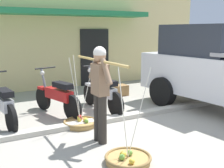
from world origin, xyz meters
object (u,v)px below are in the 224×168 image
at_px(wooden_crate, 120,90).
at_px(motorcycle_third_in_row, 57,96).
at_px(fruit_basket_right_side, 128,159).
at_px(motorcycle_second_in_row, 2,105).
at_px(motorcycle_end_of_row, 103,93).
at_px(fruit_vendor, 100,88).
at_px(fruit_basket_left_side, 80,122).

bearing_deg(wooden_crate, motorcycle_third_in_row, -155.81).
height_order(fruit_basket_right_side, motorcycle_third_in_row, fruit_basket_right_side).
xyz_separation_m(motorcycle_second_in_row, motorcycle_third_in_row, (1.23, 0.15, 0.00)).
distance_m(motorcycle_second_in_row, motorcycle_end_of_row, 2.32).
relative_size(fruit_vendor, motorcycle_third_in_row, 1.05).
bearing_deg(fruit_basket_right_side, motorcycle_second_in_row, 117.09).
bearing_deg(wooden_crate, fruit_vendor, -126.25).
xyz_separation_m(fruit_basket_right_side, motorcycle_third_in_row, (-0.15, 2.84, 0.38)).
bearing_deg(motorcycle_end_of_row, motorcycle_second_in_row, 179.39).
bearing_deg(fruit_vendor, fruit_basket_left_side, 89.31).
distance_m(fruit_vendor, fruit_basket_left_side, 1.30).
height_order(fruit_basket_left_side, wooden_crate, fruit_basket_left_side).
bearing_deg(fruit_basket_left_side, motorcycle_third_in_row, 99.95).
distance_m(motorcycle_second_in_row, wooden_crate, 3.74).
height_order(fruit_basket_left_side, fruit_basket_right_side, same).
relative_size(motorcycle_second_in_row, motorcycle_end_of_row, 1.00).
distance_m(fruit_vendor, motorcycle_third_in_row, 1.97).
xyz_separation_m(fruit_basket_left_side, wooden_crate, (2.14, 1.99, 0.09)).
relative_size(fruit_vendor, motorcycle_second_in_row, 1.03).
xyz_separation_m(fruit_vendor, fruit_basket_right_side, (-0.01, -0.94, -0.91)).
xyz_separation_m(motorcycle_end_of_row, wooden_crate, (1.22, 1.21, -0.29)).
xyz_separation_m(fruit_vendor, motorcycle_end_of_row, (0.93, 1.72, -0.53)).
relative_size(fruit_basket_left_side, fruit_basket_right_side, 1.00).
relative_size(fruit_vendor, fruit_basket_left_side, 1.29).
xyz_separation_m(fruit_basket_left_side, motorcycle_end_of_row, (0.92, 0.78, 0.38)).
height_order(fruit_vendor, motorcycle_end_of_row, fruit_vendor).
distance_m(motorcycle_third_in_row, wooden_crate, 2.55).
distance_m(fruit_basket_left_side, motorcycle_second_in_row, 1.66).
height_order(fruit_basket_left_side, motorcycle_end_of_row, fruit_basket_left_side).
height_order(fruit_vendor, wooden_crate, fruit_vendor).
relative_size(fruit_basket_right_side, motorcycle_second_in_row, 0.80).
distance_m(fruit_vendor, motorcycle_second_in_row, 2.29).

